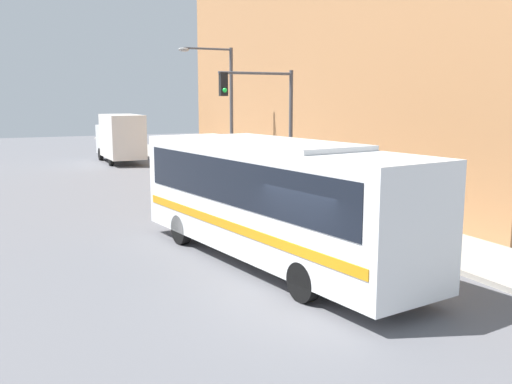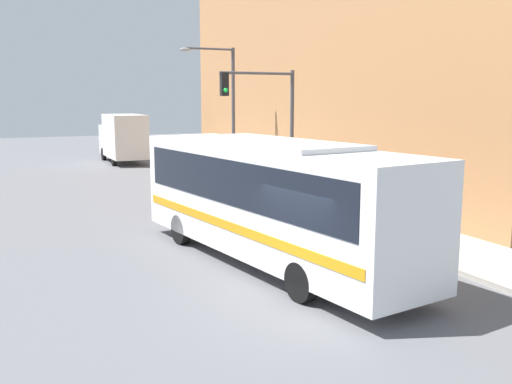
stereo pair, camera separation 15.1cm
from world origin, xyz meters
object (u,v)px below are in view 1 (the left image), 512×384
object	(u,v)px
pedestrian_near_corner	(329,183)
delivery_truck	(120,137)
fire_hydrant	(351,212)
traffic_light_pole	(267,113)
city_bus	(270,194)
parking_meter	(324,192)
street_lamp	(224,102)

from	to	relation	value
pedestrian_near_corner	delivery_truck	bearing A→B (deg)	101.88
fire_hydrant	traffic_light_pole	size ratio (longest dim) A/B	0.15
delivery_truck	pedestrian_near_corner	world-z (taller)	delivery_truck
city_bus	pedestrian_near_corner	bearing A→B (deg)	38.30
traffic_light_pole	parking_meter	xyz separation A→B (m)	(0.95, -2.90, -2.88)
parking_meter	street_lamp	world-z (taller)	street_lamp
delivery_truck	traffic_light_pole	distance (m)	19.18
fire_hydrant	street_lamp	world-z (taller)	street_lamp
parking_meter	city_bus	bearing A→B (deg)	-134.88
street_lamp	traffic_light_pole	bearing A→B (deg)	-96.79
fire_hydrant	city_bus	bearing A→B (deg)	-148.99
pedestrian_near_corner	street_lamp	bearing A→B (deg)	99.94
delivery_truck	pedestrian_near_corner	bearing A→B (deg)	-78.12
fire_hydrant	traffic_light_pole	xyz separation A→B (m)	(-0.95, 4.73, 3.32)
city_bus	parking_meter	bearing A→B (deg)	36.67
fire_hydrant	street_lamp	distance (m)	11.97
city_bus	pedestrian_near_corner	size ratio (longest dim) A/B	6.11
city_bus	pedestrian_near_corner	distance (m)	8.46
delivery_truck	street_lamp	xyz separation A→B (m)	(2.87, -12.30, 2.48)
pedestrian_near_corner	fire_hydrant	bearing A→B (deg)	-109.94
parking_meter	delivery_truck	bearing A→B (deg)	97.90
traffic_light_pole	pedestrian_near_corner	bearing A→B (deg)	-31.17
delivery_truck	traffic_light_pole	size ratio (longest dim) A/B	1.21
traffic_light_pole	parking_meter	world-z (taller)	traffic_light_pole
fire_hydrant	pedestrian_near_corner	xyz separation A→B (m)	(1.24, 3.41, 0.48)
fire_hydrant	pedestrian_near_corner	distance (m)	3.66
delivery_truck	traffic_light_pole	xyz separation A→B (m)	(2.08, -18.95, 2.07)
traffic_light_pole	street_lamp	world-z (taller)	street_lamp
city_bus	traffic_light_pole	distance (m)	8.50
fire_hydrant	street_lamp	size ratio (longest dim) A/B	0.12
city_bus	street_lamp	xyz separation A→B (m)	(4.37, 14.10, 2.36)
street_lamp	pedestrian_near_corner	size ratio (longest dim) A/B	3.94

